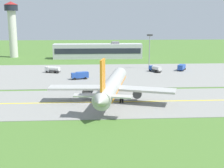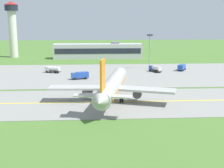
{
  "view_description": "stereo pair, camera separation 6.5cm",
  "coord_description": "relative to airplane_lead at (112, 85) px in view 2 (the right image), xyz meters",
  "views": [
    {
      "loc": [
        0.97,
        -76.33,
        20.67
      ],
      "look_at": [
        5.98,
        3.69,
        4.0
      ],
      "focal_mm": 49.63,
      "sensor_mm": 36.0,
      "label": 1
    },
    {
      "loc": [
        1.04,
        -76.33,
        20.67
      ],
      "look_at": [
        5.98,
        3.69,
        4.0
      ],
      "focal_mm": 49.63,
      "sensor_mm": 36.0,
      "label": 2
    }
  ],
  "objects": [
    {
      "name": "service_truck_baggage",
      "position": [
        20.09,
        43.98,
        -2.6
      ],
      "size": [
        4.54,
        6.28,
        2.65
      ],
      "color": "#264CA5",
      "rests_on": "ground"
    },
    {
      "name": "service_truck_fuel",
      "position": [
        31.74,
        46.99,
        -2.6
      ],
      "size": [
        4.72,
        6.24,
        2.6
      ],
      "color": "#264CA5",
      "rests_on": "ground"
    },
    {
      "name": "terminal_building",
      "position": [
        -2.06,
        91.02,
        -0.15
      ],
      "size": [
        47.76,
        8.17,
        9.11
      ],
      "color": "#B2B2B7",
      "rests_on": "ground"
    },
    {
      "name": "taxiway_centreline",
      "position": [
        -5.88,
        -1.21,
        -4.03
      ],
      "size": [
        220.0,
        0.6,
        0.01
      ],
      "primitive_type": "cube",
      "color": "yellow",
      "rests_on": "taxiway_strip"
    },
    {
      "name": "airplane_lead",
      "position": [
        0.0,
        0.0,
        0.0
      ],
      "size": [
        32.16,
        39.43,
        12.7
      ],
      "color": "#ADADA8",
      "rests_on": "ground"
    },
    {
      "name": "apron_pad",
      "position": [
        4.12,
        40.79,
        -4.08
      ],
      "size": [
        140.0,
        52.0,
        0.1
      ],
      "primitive_type": "cube",
      "color": "gray",
      "rests_on": "ground"
    },
    {
      "name": "service_truck_pushback",
      "position": [
        -20.84,
        44.6,
        -2.6
      ],
      "size": [
        6.32,
        4.26,
        2.65
      ],
      "color": "silver",
      "rests_on": "ground"
    },
    {
      "name": "apron_light_mast",
      "position": [
        19.24,
        53.08,
        5.19
      ],
      "size": [
        2.4,
        0.5,
        14.7
      ],
      "color": "gray",
      "rests_on": "ground"
    },
    {
      "name": "taxiway_strip",
      "position": [
        -5.88,
        -1.21,
        -4.08
      ],
      "size": [
        240.0,
        28.0,
        0.1
      ],
      "primitive_type": "cube",
      "color": "gray",
      "rests_on": "ground"
    },
    {
      "name": "control_tower",
      "position": [
        -49.08,
        99.16,
        14.01
      ],
      "size": [
        7.6,
        7.6,
        30.47
      ],
      "color": "silver",
      "rests_on": "ground"
    },
    {
      "name": "service_truck_catering",
      "position": [
        -9.48,
        30.45,
        -2.6
      ],
      "size": [
        6.33,
        3.61,
        2.6
      ],
      "color": "#264CA5",
      "rests_on": "ground"
    },
    {
      "name": "ground_plane",
      "position": [
        -5.88,
        -1.21,
        -4.13
      ],
      "size": [
        500.0,
        500.0,
        0.0
      ],
      "primitive_type": "plane",
      "color": "#47702D"
    }
  ]
}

